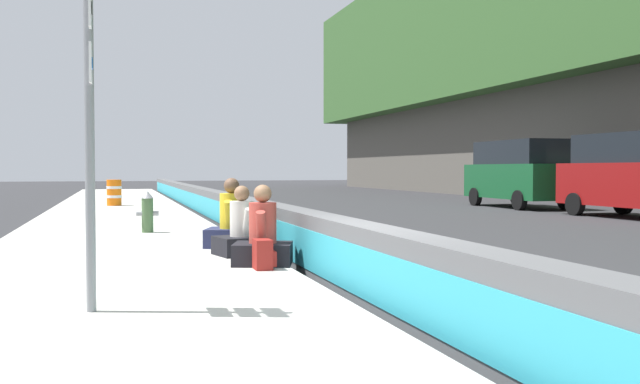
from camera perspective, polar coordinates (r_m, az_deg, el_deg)
The scene contains 12 objects.
ground_plane at distance 7.79m, azimuth 4.01°, elevation -8.99°, with size 160.00×160.00×0.00m, color #2B2B2D.
sidewalk_strip at distance 7.29m, azimuth -16.15°, elevation -9.26°, with size 80.00×4.40×0.14m, color #B5B2A8.
jersey_barrier at distance 7.72m, azimuth 3.99°, elevation -5.90°, with size 76.00×0.45×0.85m.
route_sign_post at distance 6.74m, azimuth -18.70°, elevation 8.30°, with size 0.44×0.09×3.60m.
fire_hydrant at distance 14.81m, azimuth -14.23°, elevation -1.56°, with size 0.26×0.46×0.88m.
seated_person_foreground at distance 9.58m, azimuth -4.81°, elevation -3.98°, with size 0.89×0.97×1.12m.
seated_person_middle at distance 10.68m, azimuth -6.55°, elevation -3.44°, with size 0.82×0.91×1.08m.
seated_person_rear at distance 11.79m, azimuth -7.39°, elevation -2.78°, with size 0.97×1.04×1.18m.
backpack at distance 9.13m, azimuth -4.75°, elevation -5.25°, with size 0.32×0.28×0.40m.
construction_barrel at distance 25.97m, azimuth -16.84°, elevation -0.04°, with size 0.54×0.54×0.95m.
parked_car_third at distance 22.44m, azimuth 25.11°, elevation 1.44°, with size 5.15×2.20×2.56m.
parked_car_fourth at distance 27.20m, azimuth 16.28°, elevation 1.60°, with size 5.15×2.21×2.56m.
Camera 1 is at (-7.15, 2.70, 1.47)m, focal length 38.27 mm.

